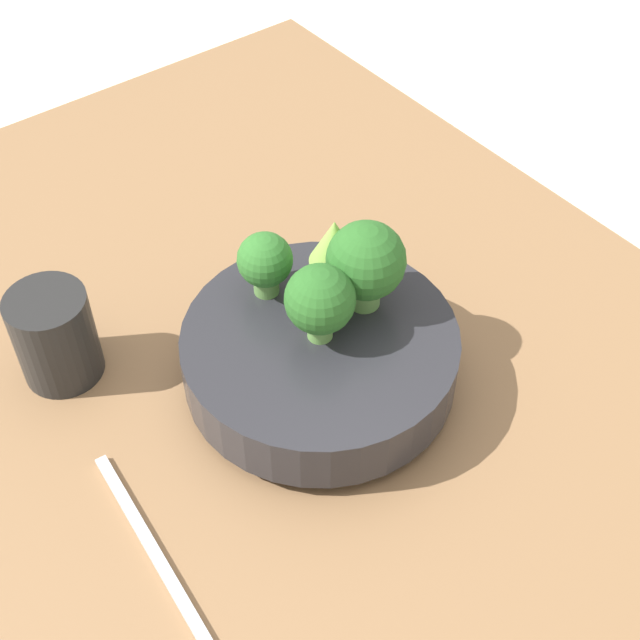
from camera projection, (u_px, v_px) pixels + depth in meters
name	position (u px, v px, depth m)	size (l,w,h in m)	color
ground_plane	(315.00, 396.00, 0.87)	(6.00, 6.00, 0.00)	beige
table	(315.00, 384.00, 0.86)	(1.11, 0.77, 0.04)	olive
bowl	(320.00, 356.00, 0.81)	(0.25, 0.25, 0.07)	#28282D
broccoli_floret_back	(366.00, 262.00, 0.78)	(0.07, 0.07, 0.09)	#609347
romanesco_piece_far	(334.00, 248.00, 0.79)	(0.05, 0.05, 0.08)	#7AB256
broccoli_floret_left	(265.00, 262.00, 0.80)	(0.05, 0.05, 0.06)	#609347
broccoli_floret_center	(320.00, 301.00, 0.75)	(0.06, 0.06, 0.08)	#6BA34C
cup	(55.00, 336.00, 0.81)	(0.07, 0.07, 0.09)	black
fork	(150.00, 545.00, 0.72)	(0.20, 0.03, 0.01)	silver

